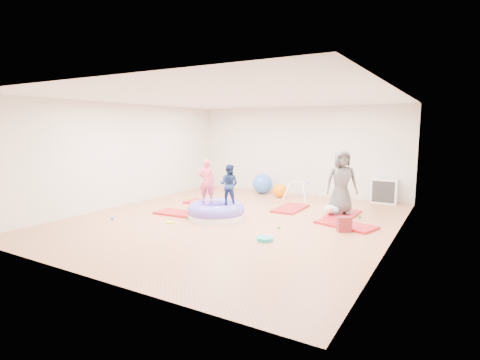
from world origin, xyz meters
The scene contains 19 objects.
room centered at (0.00, 0.00, 1.40)m, with size 7.01×8.01×2.81m.
gym_mat_front_left centered at (-1.46, -0.25, 0.02)m, with size 1.18×0.59×0.05m, color #A51F1B.
gym_mat_mid_left centered at (-1.63, 1.18, 0.03)m, with size 1.22×0.61×0.05m, color #A51F1B.
gym_mat_center_back centered at (0.73, 1.69, 0.03)m, with size 1.26×0.63×0.05m, color #A51F1B.
gym_mat_right centered at (2.45, 0.73, 0.03)m, with size 1.28×0.64×0.05m, color #A51F1B.
gym_mat_rear_right centered at (2.12, 1.70, 0.02)m, with size 1.19×0.60×0.05m, color #A51F1B.
inflatable_cushion centered at (-0.40, -0.13, 0.17)m, with size 1.37×1.37×0.43m.
child_pink centered at (-0.70, -0.08, 0.92)m, with size 0.38×0.25×1.05m, color #E24759.
child_navy centered at (-0.11, -0.03, 0.87)m, with size 0.46×0.36×0.95m, color navy.
adult_caregiver centered at (2.06, 1.69, 0.83)m, with size 0.77×0.50×1.57m, color #4A4A4A.
infant centered at (1.88, 1.46, 0.17)m, with size 0.39×0.40×0.23m.
ball_pit_balls centered at (0.13, 0.42, 0.04)m, with size 5.05×3.18×0.07m.
exercise_ball_blue centered at (-0.99, 3.44, 0.32)m, with size 0.64×0.64×0.64m, color blue.
exercise_ball_orange centered at (-0.22, 3.09, 0.21)m, with size 0.42×0.42×0.42m, color orange.
infant_play_gym centered at (0.45, 2.93, 0.38)m, with size 0.75×0.71×0.57m.
cube_shelf centered at (2.71, 3.79, 0.35)m, with size 0.70×0.35×0.70m.
balance_disc centered at (1.40, -1.14, 0.04)m, with size 0.32×0.32×0.07m, color #1BABA6.
backpack centered at (2.54, 0.25, 0.16)m, with size 0.27×0.17×0.32m, color red.
yellow_toy centered at (-1.07, -1.01, 0.02)m, with size 0.21×0.21×0.03m, color yellow.
Camera 1 is at (4.49, -7.34, 2.15)m, focal length 28.00 mm.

